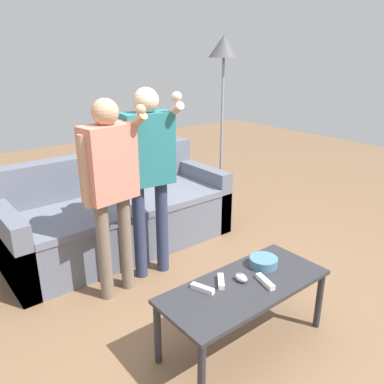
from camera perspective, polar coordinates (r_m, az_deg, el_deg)
name	(u,v)px	position (r m, az deg, el deg)	size (l,w,h in m)	color
ground_plane	(224,320)	(2.88, 4.73, -18.24)	(12.00, 12.00, 0.00)	brown
couch	(118,216)	(3.76, -10.84, -3.42)	(2.09, 0.87, 0.86)	slate
coffee_table	(245,292)	(2.48, 7.73, -14.35)	(1.09, 0.47, 0.44)	#2D2D33
snack_bowl	(263,262)	(2.64, 10.44, -10.04)	(0.19, 0.19, 0.06)	teal
game_remote_nunchuk	(241,278)	(2.47, 7.24, -12.36)	(0.06, 0.09, 0.05)	white
floor_lamp	(223,63)	(4.27, 4.64, 18.34)	(0.32, 0.32, 1.93)	#2D2D33
player_center	(149,163)	(3.01, -6.40, 4.25)	(0.45, 0.35, 1.53)	#2D3856
player_left	(110,178)	(2.79, -11.90, 2.05)	(0.46, 0.29, 1.49)	#756656
game_remote_wand_near	(221,281)	(2.44, 4.27, -12.93)	(0.12, 0.13, 0.03)	white
game_remote_wand_far	(265,282)	(2.47, 10.69, -12.79)	(0.08, 0.17, 0.03)	white
game_remote_wand_spare	(202,289)	(2.37, 1.55, -13.97)	(0.08, 0.15, 0.03)	white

